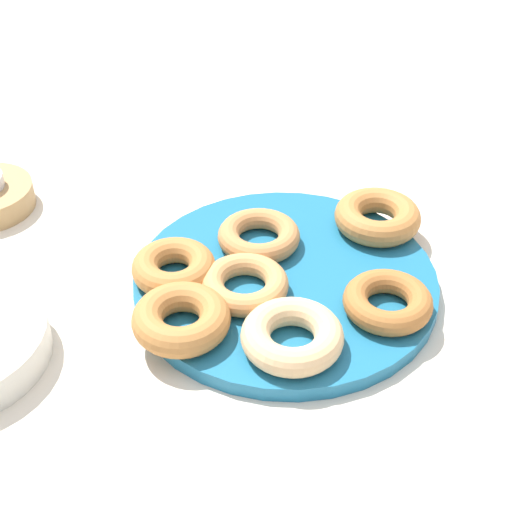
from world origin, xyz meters
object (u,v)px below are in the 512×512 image
donut_4 (245,284)px  donut_6 (174,267)px  donut_2 (181,319)px  donut_0 (259,236)px  donut_plate (285,282)px  donut_3 (378,217)px  donut_1 (388,302)px  donut_5 (292,336)px

donut_4 → donut_6: donut_6 is taller
donut_2 → donut_0: bearing=-42.2°
donut_plate → donut_3: size_ratio=3.28×
donut_1 → donut_4: bearing=65.2°
donut_plate → donut_4: bearing=109.9°
donut_1 → donut_6: size_ratio=1.02×
donut_0 → donut_1: (-0.13, -0.09, 0.00)m
donut_3 → donut_5: donut_3 is taller
donut_1 → donut_6: (0.10, 0.18, 0.00)m
donut_3 → donut_6: 0.23m
donut_5 → donut_6: (0.12, 0.09, -0.00)m
donut_2 → donut_3: same height
donut_plate → donut_5: bearing=167.6°
donut_5 → donut_6: same height
donut_2 → donut_6: size_ratio=1.09×
donut_1 → donut_3: donut_3 is taller
donut_0 → donut_4: same height
donut_2 → donut_1: bearing=-96.0°
donut_plate → donut_1: donut_1 is taller
donut_1 → donut_6: bearing=62.6°
donut_plate → donut_0: donut_0 is taller
donut_4 → donut_6: size_ratio=1.02×
donut_1 → donut_4: size_ratio=0.99×
donut_4 → donut_0: bearing=-23.8°
donut_3 → donut_1: bearing=163.1°
donut_plate → donut_2: 0.13m
donut_5 → donut_6: size_ratio=1.11×
donut_5 → donut_plate: bearing=-12.4°
donut_1 → donut_5: 0.10m
donut_plate → donut_1: bearing=-133.3°
donut_plate → donut_1: (-0.07, -0.08, 0.02)m
donut_plate → donut_4: donut_4 is taller
donut_plate → donut_1: 0.11m
donut_0 → donut_3: 0.13m
donut_1 → donut_4: (0.06, 0.12, -0.00)m
donut_2 → donut_4: size_ratio=1.06×
donut_0 → donut_4: bearing=156.2°
donut_0 → donut_plate: bearing=-166.5°
donut_0 → donut_2: 0.15m
donut_4 → donut_6: bearing=57.8°
donut_2 → donut_plate: bearing=-64.6°
donut_6 → donut_0: bearing=-70.6°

